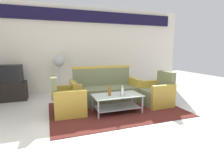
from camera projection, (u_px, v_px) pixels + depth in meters
ground_plane at (133, 121)px, 3.55m from camera, size 14.00×14.00×0.00m
wall_back at (94, 48)px, 6.09m from camera, size 6.52×0.19×2.80m
rug at (116, 109)px, 4.27m from camera, size 3.04×2.10×0.01m
couch at (105, 91)px, 4.79m from camera, size 1.80×0.75×0.96m
armchair_left at (68, 101)px, 3.94m from camera, size 0.73×0.78×0.85m
armchair_right at (156, 94)px, 4.57m from camera, size 0.73×0.78×0.85m
coffee_table at (117, 101)px, 4.03m from camera, size 1.10×0.60×0.40m
bottle_brown at (110, 92)px, 3.92m from camera, size 0.07×0.07×0.23m
bottle_clear at (122, 92)px, 3.87m from camera, size 0.06×0.06×0.24m
cup at (122, 93)px, 3.98m from camera, size 0.08×0.08×0.10m
tv_stand at (11, 91)px, 5.00m from camera, size 0.80×0.50×0.52m
television at (10, 74)px, 4.91m from camera, size 0.65×0.51×0.48m
pedestal_fan at (59, 63)px, 5.35m from camera, size 0.36×0.36×1.27m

